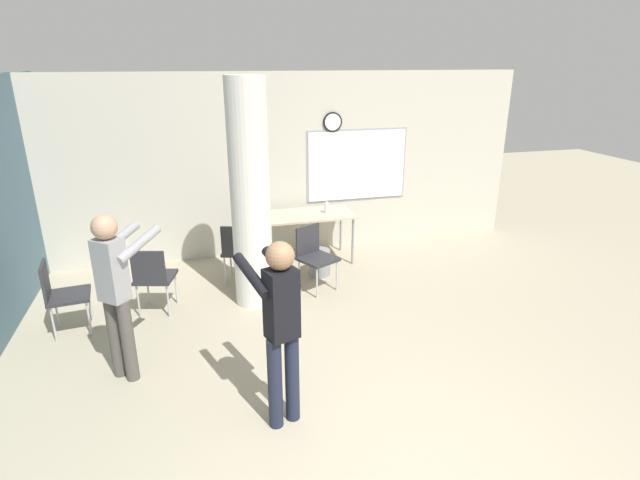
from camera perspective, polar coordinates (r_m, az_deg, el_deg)
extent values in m
cube|color=beige|center=(7.88, -4.98, 8.46)|extent=(8.00, 0.12, 2.80)
cylinder|color=black|center=(7.91, 1.44, 13.33)|extent=(0.30, 0.03, 0.30)
cylinder|color=white|center=(7.89, 1.48, 13.32)|extent=(0.25, 0.01, 0.25)
cube|color=#99999E|center=(8.15, 4.23, 8.51)|extent=(1.68, 0.01, 1.16)
cube|color=white|center=(8.15, 4.25, 8.50)|extent=(1.62, 0.02, 1.10)
cylinder|color=silver|center=(6.10, -7.96, 4.94)|extent=(0.48, 0.48, 2.80)
cube|color=beige|center=(7.52, -2.09, 2.84)|extent=(1.55, 0.72, 0.03)
cylinder|color=gray|center=(7.25, -7.02, -1.18)|extent=(0.04, 0.04, 0.73)
cylinder|color=gray|center=(7.56, 3.76, -0.16)|extent=(0.04, 0.04, 0.73)
cylinder|color=gray|center=(7.81, -7.68, 0.36)|extent=(0.04, 0.04, 0.73)
cylinder|color=gray|center=(8.10, 2.39, 1.25)|extent=(0.04, 0.04, 0.73)
cylinder|color=silver|center=(7.56, 0.75, 3.71)|extent=(0.06, 0.06, 0.17)
cylinder|color=silver|center=(7.53, 0.76, 4.57)|extent=(0.03, 0.03, 0.07)
cylinder|color=gray|center=(7.22, -0.09, -2.58)|extent=(0.32, 0.32, 0.38)
cube|color=#2D2D33|center=(6.66, -0.24, -2.19)|extent=(0.59, 0.59, 0.04)
cube|color=#2D2D33|center=(6.72, -1.41, 0.04)|extent=(0.37, 0.21, 0.40)
cylinder|color=#B7B7BC|center=(6.52, -0.36, -4.95)|extent=(0.02, 0.02, 0.43)
cylinder|color=#B7B7BC|center=(6.74, 1.93, -4.08)|extent=(0.02, 0.02, 0.43)
cylinder|color=#B7B7BC|center=(6.77, -2.40, -3.99)|extent=(0.02, 0.02, 0.43)
cylinder|color=#B7B7BC|center=(6.98, -0.13, -3.19)|extent=(0.02, 0.02, 0.43)
cube|color=#2D2D33|center=(6.44, -18.27, -4.05)|extent=(0.54, 0.54, 0.04)
cube|color=#2D2D33|center=(6.18, -19.05, -2.95)|extent=(0.39, 0.13, 0.40)
cylinder|color=#B7B7BC|center=(6.64, -16.11, -5.31)|extent=(0.02, 0.02, 0.43)
cylinder|color=#B7B7BC|center=(6.75, -19.06, -5.23)|extent=(0.02, 0.02, 0.43)
cylinder|color=#B7B7BC|center=(6.33, -16.96, -6.69)|extent=(0.02, 0.02, 0.43)
cylinder|color=#B7B7BC|center=(6.44, -20.05, -6.57)|extent=(0.02, 0.02, 0.43)
cube|color=#2D2D33|center=(6.32, -26.76, -5.72)|extent=(0.49, 0.49, 0.04)
cube|color=#2D2D33|center=(6.27, -28.93, -4.11)|extent=(0.08, 0.40, 0.40)
cylinder|color=#B7B7BC|center=(6.24, -24.88, -8.16)|extent=(0.02, 0.02, 0.43)
cylinder|color=#B7B7BC|center=(6.56, -24.79, -6.75)|extent=(0.02, 0.02, 0.43)
cylinder|color=#B7B7BC|center=(6.28, -28.17, -8.52)|extent=(0.02, 0.02, 0.43)
cylinder|color=#B7B7BC|center=(6.60, -27.90, -7.10)|extent=(0.02, 0.02, 0.43)
cube|color=#2D2D33|center=(7.03, -9.16, -1.22)|extent=(0.55, 0.55, 0.04)
cube|color=#2D2D33|center=(6.77, -9.60, -0.10)|extent=(0.39, 0.15, 0.40)
cylinder|color=#B7B7BC|center=(7.25, -7.39, -2.47)|extent=(0.02, 0.02, 0.43)
cylinder|color=#B7B7BC|center=(7.32, -10.16, -2.40)|extent=(0.02, 0.02, 0.43)
cylinder|color=#B7B7BC|center=(6.92, -7.89, -3.60)|extent=(0.02, 0.02, 0.43)
cylinder|color=#B7B7BC|center=(7.00, -10.79, -3.51)|extent=(0.02, 0.02, 0.43)
cylinder|color=#514C47|center=(5.20, -21.08, -10.72)|extent=(0.12, 0.12, 0.85)
cylinder|color=#514C47|center=(5.31, -22.35, -10.21)|extent=(0.12, 0.12, 0.85)
cube|color=#99999E|center=(4.95, -22.78, -3.18)|extent=(0.31, 0.31, 0.60)
sphere|color=tan|center=(4.81, -23.44, 1.38)|extent=(0.23, 0.23, 0.23)
cylinder|color=#99999E|center=(4.93, -19.99, -0.44)|extent=(0.42, 0.46, 0.24)
cylinder|color=#99999E|center=(5.12, -22.14, 0.03)|extent=(0.42, 0.46, 0.24)
cylinder|color=#1E2338|center=(4.40, -3.20, -15.36)|extent=(0.12, 0.12, 0.84)
cylinder|color=#1E2338|center=(4.33, -5.16, -16.03)|extent=(0.12, 0.12, 0.84)
cube|color=black|center=(3.99, -4.43, -7.30)|extent=(0.29, 0.26, 0.59)
sphere|color=#997051|center=(3.82, -4.59, -1.81)|extent=(0.23, 0.23, 0.23)
cylinder|color=black|center=(4.15, -4.51, -3.22)|extent=(0.25, 0.53, 0.24)
cylinder|color=black|center=(4.04, -7.84, -4.03)|extent=(0.25, 0.53, 0.24)
cube|color=white|center=(4.24, -9.27, -2.89)|extent=(0.08, 0.13, 0.04)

